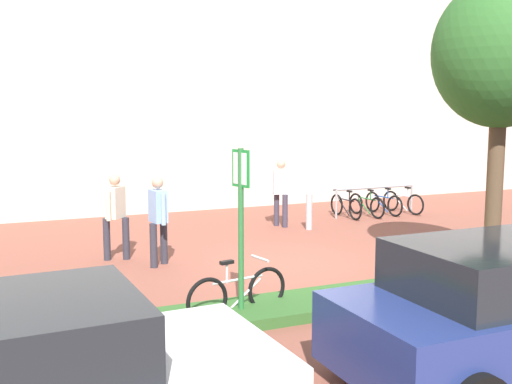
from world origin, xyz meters
The scene contains 11 objects.
ground_plane centered at (0.00, 0.00, 0.00)m, with size 60.00×60.00×0.00m, color brown.
building_facade centered at (0.00, 7.68, 5.00)m, with size 28.00×1.20×10.00m, color beige.
planter_strip centered at (-0.82, -2.41, 0.08)m, with size 7.00×1.10×0.16m, color #336028.
tree_sidewalk centered at (2.78, -2.26, 3.89)m, with size 2.31×2.31×5.20m.
parking_sign_post centered at (-2.02, -2.41, 1.60)m, with size 0.12×0.36×2.45m.
bike_at_sign centered at (-2.02, -2.28, 0.35)m, with size 1.66×0.46×0.86m.
bike_rack_cluster centered at (4.84, 4.22, 0.35)m, with size 2.66×1.63×0.83m.
bollard_steel centered at (2.08, 3.10, 0.45)m, with size 0.16×0.16×0.90m, color #ADADB2.
person_casual_tan centered at (-2.30, 1.08, 0.98)m, with size 0.40×0.60×1.72m.
person_shirt_blue centered at (1.62, 3.76, 0.98)m, with size 0.59×0.42×1.72m.
person_shirt_white centered at (-2.96, 1.88, 0.98)m, with size 0.50×0.48×1.72m.
Camera 1 is at (-5.21, -10.18, 2.95)m, focal length 42.83 mm.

